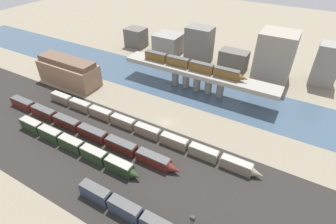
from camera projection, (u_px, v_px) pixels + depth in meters
The scene contains 15 objects.
ground_plane at pixel (166, 122), 97.99m from camera, with size 400.00×400.00×0.00m, color gray.
railbed_yard at pixel (127, 164), 81.12m from camera, with size 280.00×42.00×0.01m, color #282623.
river_water at pixel (196, 90), 117.14m from camera, with size 320.00×27.01×0.01m, color #3D5166.
bridge at pixel (197, 75), 112.80m from camera, with size 69.50×8.66×9.49m.
train_on_bridge at pixel (192, 65), 111.64m from camera, with size 47.59×2.79×3.92m.
train_yard_mid at pixel (74, 145), 85.04m from camera, with size 51.47×3.06×4.13m.
train_yard_far at pixel (83, 129), 92.01m from camera, with size 77.03×3.20×3.65m.
train_yard_outer at pixel (138, 127), 92.86m from camera, with size 87.30×2.92×3.55m.
warehouse_building at pixel (69, 72), 118.98m from camera, with size 29.06×10.89×12.11m.
city_block_far_left at pixel (136, 37), 155.52m from camera, with size 11.26×9.36×10.71m, color #605B56.
city_block_left at pixel (169, 44), 147.53m from camera, with size 14.31×13.14×10.76m, color gray.
city_block_center at pixel (199, 44), 137.46m from camera, with size 13.22×9.77×17.88m, color slate.
city_block_right at pixel (233, 59), 132.62m from camera, with size 14.04×8.09×8.97m, color #605B56.
city_block_far_right at pixel (275, 57), 118.35m from camera, with size 15.75×14.31×22.83m, color gray.
city_block_tall at pixel (326, 65), 116.35m from camera, with size 10.27×9.24×18.78m, color gray.
Camera 1 is at (38.97, -66.49, 60.66)m, focal length 28.00 mm.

